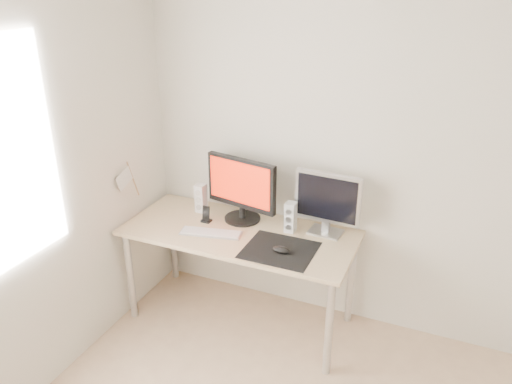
% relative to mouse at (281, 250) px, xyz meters
% --- Properties ---
extents(wall_back, '(3.50, 0.00, 3.50)m').
position_rel_mouse_xyz_m(wall_back, '(0.56, 0.54, 0.50)').
color(wall_back, silver).
rests_on(wall_back, ground).
extents(mousepad, '(0.45, 0.40, 0.00)m').
position_rel_mouse_xyz_m(mousepad, '(-0.02, 0.03, -0.02)').
color(mousepad, black).
rests_on(mousepad, desk).
extents(mouse, '(0.11, 0.07, 0.04)m').
position_rel_mouse_xyz_m(mouse, '(0.00, 0.00, 0.00)').
color(mouse, black).
rests_on(mouse, mousepad).
extents(desk, '(1.60, 0.70, 0.73)m').
position_rel_mouse_xyz_m(desk, '(-0.37, 0.17, -0.10)').
color(desk, '#D1B587').
rests_on(desk, ground).
extents(main_monitor, '(0.55, 0.31, 0.47)m').
position_rel_mouse_xyz_m(main_monitor, '(-0.42, 0.33, 0.23)').
color(main_monitor, black).
rests_on(main_monitor, desk).
extents(second_monitor, '(0.45, 0.18, 0.43)m').
position_rel_mouse_xyz_m(second_monitor, '(0.18, 0.37, 0.22)').
color(second_monitor, silver).
rests_on(second_monitor, desk).
extents(speaker_left, '(0.07, 0.08, 0.21)m').
position_rel_mouse_xyz_m(speaker_left, '(-0.76, 0.34, 0.08)').
color(speaker_left, white).
rests_on(speaker_left, desk).
extents(speaker_right, '(0.07, 0.08, 0.21)m').
position_rel_mouse_xyz_m(speaker_right, '(-0.05, 0.30, 0.08)').
color(speaker_right, white).
rests_on(speaker_right, desk).
extents(keyboard, '(0.44, 0.20, 0.02)m').
position_rel_mouse_xyz_m(keyboard, '(-0.53, 0.05, -0.02)').
color(keyboard, '#B4B4B6').
rests_on(keyboard, desk).
extents(phone_dock, '(0.07, 0.06, 0.12)m').
position_rel_mouse_xyz_m(phone_dock, '(-0.65, 0.20, 0.01)').
color(phone_dock, black).
rests_on(phone_dock, desk).
extents(pennant, '(0.01, 0.23, 0.29)m').
position_rel_mouse_xyz_m(pennant, '(-1.16, 0.02, 0.29)').
color(pennant, '#A57F54').
rests_on(pennant, wall_left).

